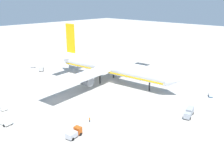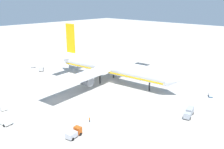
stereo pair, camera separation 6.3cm
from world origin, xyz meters
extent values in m
plane|color=#ADA8A0|center=(0.00, 0.00, 0.00)|extent=(600.00, 600.00, 0.00)
cylinder|color=white|center=(0.00, 0.00, 7.54)|extent=(59.83, 13.60, 6.95)
cone|color=white|center=(32.29, 3.66, 7.54)|extent=(6.29, 7.39, 6.81)
cone|color=white|center=(-32.98, -3.74, 7.54)|extent=(7.65, 7.34, 6.60)
cube|color=#E5B20C|center=(-27.54, -3.12, 18.78)|extent=(6.02, 1.17, 15.52)
cube|color=white|center=(-28.83, 3.80, 8.93)|extent=(5.72, 12.38, 0.36)
cube|color=white|center=(-27.24, -10.16, 8.93)|extent=(5.72, 12.38, 0.36)
cube|color=white|center=(-5.32, 20.50, 6.50)|extent=(12.89, 35.78, 0.70)
cylinder|color=slate|center=(-3.73, 15.40, 4.21)|extent=(6.11, 4.50, 3.88)
cube|color=white|center=(-0.59, -21.17, 6.50)|extent=(12.89, 35.78, 0.70)
cylinder|color=slate|center=(-0.19, -15.84, 4.11)|extent=(5.12, 4.58, 4.08)
cylinder|color=black|center=(20.67, 2.34, 2.03)|extent=(0.70, 0.70, 4.07)
cylinder|color=black|center=(-3.57, 5.10, 2.03)|extent=(0.70, 0.70, 4.07)
cylinder|color=black|center=(-2.34, -5.77, 2.03)|extent=(0.70, 0.70, 4.07)
cube|color=#E5B20C|center=(0.00, 0.00, 5.63)|extent=(57.43, 12.99, 0.50)
cube|color=#999EA5|center=(45.48, -10.97, 1.41)|extent=(2.47, 2.50, 1.92)
cube|color=#999EA5|center=(44.58, -7.35, 1.62)|extent=(3.01, 4.65, 2.35)
cube|color=black|center=(45.66, -11.67, 1.89)|extent=(1.67, 0.49, 0.84)
cylinder|color=black|center=(46.42, -10.52, 0.45)|extent=(0.51, 0.95, 0.90)
cylinder|color=black|center=(44.45, -11.01, 0.45)|extent=(0.51, 0.95, 0.90)
cylinder|color=black|center=(45.34, -6.23, 0.45)|extent=(0.51, 0.95, 0.90)
cylinder|color=black|center=(43.37, -6.72, 0.45)|extent=(0.51, 0.95, 0.90)
cube|color=#BF4C14|center=(26.28, -42.38, 1.49)|extent=(2.43, 1.84, 2.09)
cube|color=#B2B2B7|center=(26.71, -45.07, 1.21)|extent=(2.68, 3.43, 1.52)
cube|color=black|center=(26.19, -41.86, 2.01)|extent=(1.85, 0.37, 0.92)
cylinder|color=black|center=(25.21, -42.71, 0.45)|extent=(0.44, 0.94, 0.90)
cylinder|color=black|center=(27.40, -42.36, 0.45)|extent=(0.44, 0.94, 0.90)
cylinder|color=black|center=(25.71, -45.89, 0.45)|extent=(0.44, 0.94, 0.90)
cylinder|color=black|center=(27.91, -45.54, 0.45)|extent=(0.44, 0.94, 0.90)
cube|color=white|center=(1.72, -55.13, 1.41)|extent=(2.07, 2.66, 1.92)
cube|color=white|center=(4.81, -54.68, 1.34)|extent=(3.90, 2.92, 1.79)
cylinder|color=black|center=(1.72, -53.90, 0.45)|extent=(0.93, 0.43, 0.90)
cylinder|color=black|center=(5.73, -55.78, 0.45)|extent=(0.93, 0.43, 0.90)
cylinder|color=black|center=(5.38, -53.37, 0.45)|extent=(0.93, 0.43, 0.90)
cube|color=white|center=(-45.08, -11.83, 1.63)|extent=(2.97, 3.05, 2.37)
cube|color=#B2B2B7|center=(-41.99, -13.83, 1.37)|extent=(4.80, 4.23, 1.84)
cube|color=black|center=(-45.69, -11.45, 2.23)|extent=(1.12, 1.67, 1.04)
cylinder|color=black|center=(-45.54, -12.91, 0.45)|extent=(0.92, 0.74, 0.90)
cylinder|color=black|center=(-44.29, -10.98, 0.45)|extent=(0.92, 0.74, 0.90)
cylinder|color=black|center=(-41.87, -15.28, 0.45)|extent=(0.92, 0.74, 0.90)
cylinder|color=black|center=(-40.62, -13.34, 0.45)|extent=(0.92, 0.74, 0.90)
cube|color=white|center=(-7.56, -50.29, 0.87)|extent=(4.89, 2.89, 1.10)
cube|color=white|center=(-7.78, -50.23, 1.70)|extent=(3.24, 2.32, 0.55)
cylinder|color=black|center=(-5.87, -49.75, 0.32)|extent=(0.67, 0.37, 0.64)
cylinder|color=black|center=(-6.31, -51.55, 0.32)|extent=(0.67, 0.37, 0.64)
cylinder|color=black|center=(-8.80, -49.03, 0.32)|extent=(0.67, 0.37, 0.64)
cylinder|color=black|center=(-9.24, -50.83, 0.32)|extent=(0.67, 0.37, 0.64)
cube|color=#595B60|center=(-51.17, -13.54, 0.28)|extent=(2.46, 2.60, 0.15)
cylinder|color=#333338|center=(-52.03, -14.66, 0.28)|extent=(0.43, 0.52, 0.08)
cube|color=silver|center=(-51.17, -13.54, 0.86)|extent=(2.13, 2.24, 1.01)
cylinder|color=black|center=(-51.13, -14.64, 0.20)|extent=(0.34, 0.39, 0.40)
cylinder|color=black|center=(-52.24, -13.78, 0.20)|extent=(0.34, 0.39, 0.40)
cylinder|color=black|center=(-50.10, -13.31, 0.20)|extent=(0.34, 0.39, 0.40)
cylinder|color=black|center=(-51.21, -12.45, 0.20)|extent=(0.34, 0.39, 0.40)
cube|color=#26598C|center=(43.08, 14.25, 0.28)|extent=(2.59, 3.09, 0.15)
cylinder|color=#333338|center=(42.25, 15.71, 0.28)|extent=(0.37, 0.56, 0.08)
cube|color=silver|center=(43.08, 14.25, 0.92)|extent=(2.24, 2.64, 1.14)
cylinder|color=black|center=(41.95, 14.81, 0.20)|extent=(0.30, 0.41, 0.40)
cylinder|color=black|center=(43.17, 15.51, 0.20)|extent=(0.30, 0.41, 0.40)
cylinder|color=black|center=(43.00, 13.00, 0.20)|extent=(0.30, 0.41, 0.40)
cylinder|color=black|center=(44.21, 13.69, 0.20)|extent=(0.30, 0.41, 0.40)
cylinder|color=black|center=(22.98, -34.81, 0.42)|extent=(0.45, 0.45, 0.83)
cylinder|color=orange|center=(22.98, -34.81, 1.14)|extent=(0.57, 0.57, 0.62)
sphere|color=#8C6647|center=(22.98, -34.81, 1.57)|extent=(0.23, 0.23, 0.23)
cone|color=orange|center=(-36.61, 41.86, 0.28)|extent=(0.36, 0.36, 0.55)
cone|color=orange|center=(-37.66, 36.49, 0.28)|extent=(0.36, 0.36, 0.55)
camera|label=1|loc=(77.93, -82.10, 38.83)|focal=38.99mm
camera|label=2|loc=(77.98, -82.05, 38.83)|focal=38.99mm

